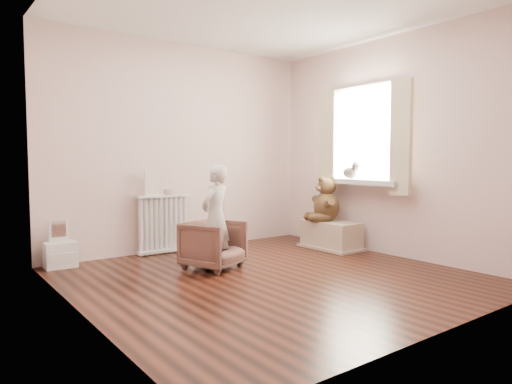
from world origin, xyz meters
TOP-DOWN VIEW (x-y plane):
  - floor at (0.00, 0.00)m, footprint 3.60×3.60m
  - ceiling at (0.00, 0.00)m, footprint 3.60×3.60m
  - back_wall at (0.00, 1.80)m, footprint 3.60×0.02m
  - front_wall at (0.00, -1.80)m, footprint 3.60×0.02m
  - left_wall at (-1.80, 0.00)m, footprint 0.02×3.60m
  - right_wall at (1.80, 0.00)m, footprint 0.02×3.60m
  - window at (1.76, 0.30)m, footprint 0.03×0.90m
  - window_sill at (1.67, 0.30)m, footprint 0.22×1.10m
  - curtain_left at (1.65, -0.27)m, footprint 0.06×0.26m
  - curtain_right at (1.65, 0.87)m, footprint 0.06×0.26m
  - radiator at (-0.34, 1.68)m, footprint 0.68×0.13m
  - paper_doll at (-0.49, 1.68)m, footprint 0.18×0.02m
  - tin_a at (-0.28, 1.68)m, footprint 0.11×0.11m
  - toy_vanity at (-1.55, 1.65)m, footprint 0.32×0.23m
  - armchair at (-0.27, 0.64)m, footprint 0.71×0.72m
  - child at (-0.27, 0.59)m, footprint 0.46×0.39m
  - toy_bench at (1.52, 0.67)m, footprint 0.40×0.75m
  - teddy_bear at (1.52, 0.75)m, footprint 0.56×0.50m
  - plush_cat at (1.66, 0.48)m, footprint 0.18×0.27m

SIDE VIEW (x-z plane):
  - floor at x=0.00m, z-range -0.01..0.01m
  - toy_bench at x=1.52m, z-range 0.02..0.38m
  - armchair at x=-0.27m, z-range 0.00..0.50m
  - toy_vanity at x=-1.55m, z-range 0.03..0.52m
  - radiator at x=-0.34m, z-range 0.03..0.75m
  - child at x=-0.27m, z-range 0.02..1.09m
  - teddy_bear at x=1.52m, z-range 0.39..0.95m
  - tin_a at x=-0.28m, z-range 0.72..0.78m
  - paper_doll at x=-0.49m, z-range 0.72..1.02m
  - window_sill at x=1.67m, z-range 0.84..0.90m
  - plush_cat at x=1.66m, z-range 0.89..1.11m
  - back_wall at x=0.00m, z-range 0.00..2.60m
  - front_wall at x=0.00m, z-range 0.00..2.60m
  - left_wall at x=-1.80m, z-range 0.00..2.60m
  - right_wall at x=1.80m, z-range 0.00..2.60m
  - curtain_left at x=1.65m, z-range 0.74..2.04m
  - curtain_right at x=1.65m, z-range 0.74..2.04m
  - window at x=1.76m, z-range 0.90..2.00m
  - ceiling at x=0.00m, z-range 2.60..2.60m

